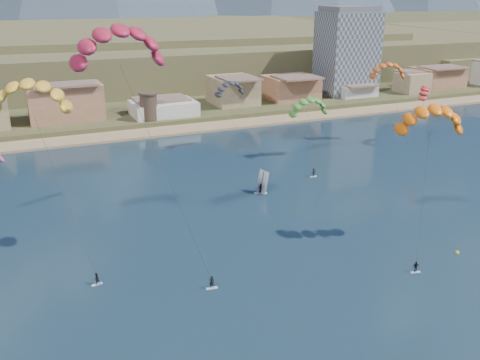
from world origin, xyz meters
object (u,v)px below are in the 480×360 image
(watchtower, at_px, (149,106))
(kitesurfer_orange, at_px, (432,115))
(buoy, at_px, (457,253))
(kitesurfer_red, at_px, (118,39))
(apartment_tower, at_px, (347,51))
(kitesurfer_green, at_px, (309,104))
(windsurfer, at_px, (261,186))
(kitesurfer_yellow, at_px, (30,92))

(watchtower, height_order, kitesurfer_orange, kitesurfer_orange)
(watchtower, xyz_separation_m, buoy, (24.50, -102.78, -6.26))
(kitesurfer_orange, bearing_deg, kitesurfer_red, 166.56)
(apartment_tower, xyz_separation_m, watchtower, (-80.00, -14.00, -11.45))
(kitesurfer_green, bearing_deg, watchtower, 120.61)
(watchtower, height_order, buoy, watchtower)
(kitesurfer_orange, distance_m, buoy, 22.93)
(windsurfer, relative_size, buoy, 7.49)
(kitesurfer_red, distance_m, buoy, 62.13)
(watchtower, relative_size, kitesurfer_orange, 0.34)
(buoy, bearing_deg, kitesurfer_orange, 117.95)
(apartment_tower, height_order, watchtower, apartment_tower)
(kitesurfer_orange, relative_size, kitesurfer_green, 1.33)
(apartment_tower, height_order, windsurfer, apartment_tower)
(apartment_tower, xyz_separation_m, kitesurfer_green, (-51.83, -61.61, -4.06))
(kitesurfer_red, xyz_separation_m, kitesurfer_orange, (45.90, -10.97, -12.19))
(apartment_tower, xyz_separation_m, kitesurfer_orange, (-58.69, -110.76, 4.18))
(kitesurfer_yellow, height_order, buoy, kitesurfer_yellow)
(kitesurfer_orange, bearing_deg, buoy, -62.05)
(watchtower, distance_m, kitesurfer_yellow, 87.30)
(kitesurfer_orange, bearing_deg, kitesurfer_yellow, 160.92)
(watchtower, bearing_deg, kitesurfer_yellow, -115.24)
(windsurfer, xyz_separation_m, buoy, (17.57, -37.21, -1.43))
(apartment_tower, distance_m, windsurfer, 109.24)
(kitesurfer_orange, distance_m, kitesurfer_green, 50.30)
(apartment_tower, relative_size, windsurfer, 6.61)
(apartment_tower, relative_size, kitesurfer_yellow, 1.05)
(kitesurfer_orange, relative_size, buoy, 39.28)
(kitesurfer_red, xyz_separation_m, kitesurfer_yellow, (-11.64, 8.94, -7.75))
(apartment_tower, bearing_deg, kitesurfer_red, -136.34)
(kitesurfer_green, bearing_deg, kitesurfer_red, -144.11)
(buoy, bearing_deg, kitesurfer_red, 160.91)
(apartment_tower, height_order, kitesurfer_red, kitesurfer_red)
(apartment_tower, distance_m, watchtower, 82.02)
(kitesurfer_red, bearing_deg, windsurfer, 32.69)
(kitesurfer_red, bearing_deg, kitesurfer_green, 35.89)
(watchtower, height_order, kitesurfer_red, kitesurfer_red)
(apartment_tower, bearing_deg, buoy, -115.42)
(apartment_tower, distance_m, kitesurfer_green, 80.61)
(watchtower, height_order, kitesurfer_yellow, kitesurfer_yellow)
(watchtower, relative_size, buoy, 13.31)
(watchtower, xyz_separation_m, kitesurfer_orange, (21.31, -96.76, 15.63))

